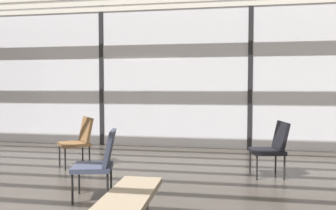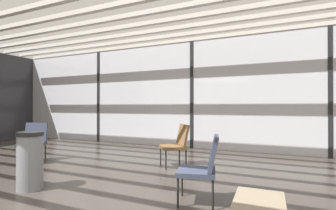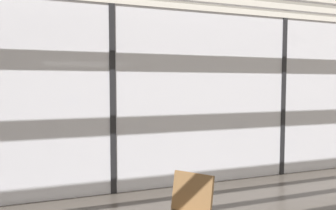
# 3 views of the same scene
# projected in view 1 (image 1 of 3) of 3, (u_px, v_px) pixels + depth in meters

# --- Properties ---
(glass_curtain_wall) EXTENTS (14.00, 0.08, 3.21)m
(glass_curtain_wall) POSITION_uv_depth(u_px,v_px,m) (102.00, 79.00, 8.48)
(glass_curtain_wall) COLOR silver
(glass_curtain_wall) RESTS_ON ground
(window_mullion_1) EXTENTS (0.10, 0.12, 3.21)m
(window_mullion_1) POSITION_uv_depth(u_px,v_px,m) (102.00, 79.00, 8.48)
(window_mullion_1) COLOR black
(window_mullion_1) RESTS_ON ground
(window_mullion_2) EXTENTS (0.10, 0.12, 3.21)m
(window_mullion_2) POSITION_uv_depth(u_px,v_px,m) (250.00, 78.00, 7.86)
(window_mullion_2) COLOR black
(window_mullion_2) RESTS_ON ground
(parked_airplane) EXTENTS (14.08, 4.15, 4.15)m
(parked_airplane) POSITION_uv_depth(u_px,v_px,m) (156.00, 70.00, 14.13)
(parked_airplane) COLOR silver
(parked_airplane) RESTS_ON ground
(lounge_chair_1) EXTENTS (0.61, 0.57, 0.87)m
(lounge_chair_1) POSITION_uv_depth(u_px,v_px,m) (273.00, 145.00, 5.50)
(lounge_chair_1) COLOR black
(lounge_chair_1) RESTS_ON ground
(lounge_chair_2) EXTENTS (0.62, 0.59, 0.87)m
(lounge_chair_2) POSITION_uv_depth(u_px,v_px,m) (100.00, 160.00, 4.41)
(lounge_chair_2) COLOR #33384C
(lounge_chair_2) RESTS_ON ground
(lounge_chair_3) EXTENTS (0.71, 0.71, 0.87)m
(lounge_chair_3) POSITION_uv_depth(u_px,v_px,m) (79.00, 138.00, 6.24)
(lounge_chair_3) COLOR brown
(lounge_chair_3) RESTS_ON ground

